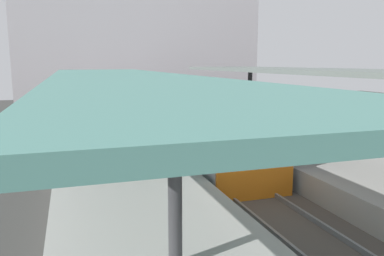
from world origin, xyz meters
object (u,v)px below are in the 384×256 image
Objects in this scene: platform_bench at (295,136)px; platform_sign at (332,114)px; litter_bin at (291,131)px; commuter_train at (187,119)px; passenger_near_bench at (289,133)px.

platform_bench is 2.32m from platform_sign.
platform_sign is at bearing -99.40° from litter_bin.
commuter_train is 9.23× the size of passenger_near_bench.
platform_sign is 2.76× the size of litter_bin.
litter_bin is 3.04m from passenger_near_bench.
litter_bin is at bearing -33.22° from commuter_train.
commuter_train is 6.66× the size of platform_sign.
passenger_near_bench reaches higher than platform_bench.
litter_bin is (4.16, -2.72, -0.33)m from commuter_train.
platform_bench is at bearing -50.73° from commuter_train.
platform_bench is 0.88× the size of passenger_near_bench.
litter_bin is 0.50× the size of passenger_near_bench.
commuter_train reaches higher than passenger_near_bench.
platform_bench is at bearing 48.58° from passenger_near_bench.
passenger_near_bench is at bearing 139.27° from platform_sign.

